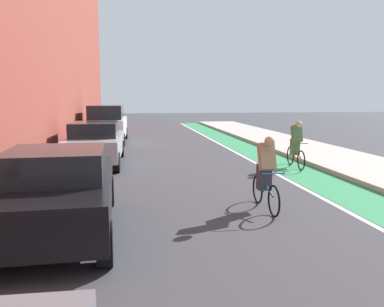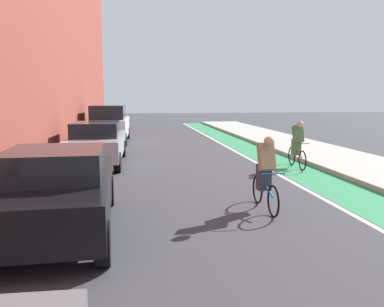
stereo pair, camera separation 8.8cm
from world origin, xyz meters
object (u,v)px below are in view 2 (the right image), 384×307
at_px(parked_sedan_silver, 97,143).
at_px(parked_suv_white, 109,123).
at_px(cyclist_far, 297,143).
at_px(cyclist_trailing, 265,173).
at_px(parked_sedan_black, 58,190).

distance_m(parked_sedan_silver, parked_suv_white, 6.88).
xyz_separation_m(parked_suv_white, cyclist_far, (6.84, -8.50, -0.17)).
height_order(cyclist_trailing, cyclist_far, cyclist_far).
xyz_separation_m(parked_sedan_black, cyclist_far, (6.83, 5.55, 0.06)).
relative_size(cyclist_trailing, cyclist_far, 1.00).
bearing_deg(parked_sedan_black, cyclist_far, 39.08).
distance_m(parked_sedan_black, cyclist_far, 8.80).
height_order(parked_sedan_black, parked_suv_white, parked_suv_white).
bearing_deg(cyclist_far, parked_sedan_silver, 166.66).
bearing_deg(parked_sedan_black, parked_suv_white, 90.01).
relative_size(parked_suv_white, cyclist_trailing, 2.78).
distance_m(parked_sedan_black, parked_sedan_silver, 7.17).
distance_m(parked_sedan_black, cyclist_trailing, 4.17).
relative_size(parked_sedan_black, cyclist_trailing, 2.56).
xyz_separation_m(cyclist_trailing, cyclist_far, (2.75, 4.71, 0.04)).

